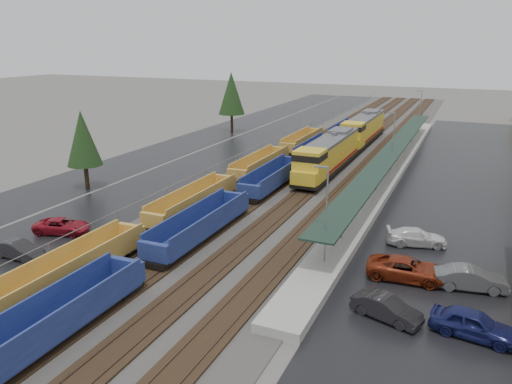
% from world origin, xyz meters
% --- Properties ---
extents(ballast_strip, '(20.00, 160.00, 0.08)m').
position_xyz_m(ballast_strip, '(0.00, 60.00, 0.04)').
color(ballast_strip, '#302D2B').
rests_on(ballast_strip, ground).
extents(trackbed, '(14.60, 160.00, 0.22)m').
position_xyz_m(trackbed, '(-0.00, 60.00, 0.16)').
color(trackbed, black).
rests_on(trackbed, ground).
extents(west_parking_lot, '(10.00, 160.00, 0.02)m').
position_xyz_m(west_parking_lot, '(-15.00, 60.00, 0.01)').
color(west_parking_lot, black).
rests_on(west_parking_lot, ground).
extents(west_road, '(9.00, 160.00, 0.02)m').
position_xyz_m(west_road, '(-25.00, 60.00, 0.01)').
color(west_road, black).
rests_on(west_road, ground).
extents(east_commuter_lot, '(16.00, 100.00, 0.02)m').
position_xyz_m(east_commuter_lot, '(19.00, 50.00, 0.01)').
color(east_commuter_lot, black).
rests_on(east_commuter_lot, ground).
extents(station_platform, '(3.00, 80.00, 8.00)m').
position_xyz_m(station_platform, '(9.50, 50.01, 0.73)').
color(station_platform, '#9E9B93').
rests_on(station_platform, ground).
extents(chainlink_fence, '(0.08, 160.04, 2.02)m').
position_xyz_m(chainlink_fence, '(-9.50, 58.44, 1.61)').
color(chainlink_fence, gray).
rests_on(chainlink_fence, ground).
extents(tree_west_near, '(3.96, 3.96, 9.00)m').
position_xyz_m(tree_west_near, '(-22.00, 30.00, 5.82)').
color(tree_west_near, '#332316').
rests_on(tree_west_near, ground).
extents(tree_west_far, '(4.84, 4.84, 11.00)m').
position_xyz_m(tree_west_far, '(-23.00, 70.00, 7.12)').
color(tree_west_far, '#332316').
rests_on(tree_west_far, ground).
extents(locomotive_lead, '(3.23, 21.28, 4.82)m').
position_xyz_m(locomotive_lead, '(2.00, 47.01, 2.55)').
color(locomotive_lead, black).
rests_on(locomotive_lead, ground).
extents(locomotive_trail, '(3.23, 21.28, 4.82)m').
position_xyz_m(locomotive_trail, '(2.00, 68.01, 2.55)').
color(locomotive_trail, black).
rests_on(locomotive_trail, ground).
extents(well_string_yellow, '(2.52, 81.81, 2.24)m').
position_xyz_m(well_string_yellow, '(-6.00, 27.25, 1.13)').
color(well_string_yellow, '#BF7E35').
rests_on(well_string_yellow, ground).
extents(well_string_blue, '(2.65, 99.14, 2.35)m').
position_xyz_m(well_string_blue, '(-2.00, 30.05, 1.17)').
color(well_string_blue, navy).
rests_on(well_string_blue, ground).
extents(parked_car_west_b, '(1.52, 4.30, 1.41)m').
position_xyz_m(parked_car_west_b, '(-13.14, 12.33, 0.71)').
color(parked_car_west_b, black).
rests_on(parked_car_west_b, ground).
extents(parked_car_west_c, '(3.58, 5.35, 1.36)m').
position_xyz_m(parked_car_west_c, '(-13.93, 17.76, 0.68)').
color(parked_car_west_c, maroon).
rests_on(parked_car_west_c, ground).
extents(parked_car_east_a, '(2.81, 4.63, 1.44)m').
position_xyz_m(parked_car_east_a, '(14.95, 14.87, 0.72)').
color(parked_car_east_a, black).
rests_on(parked_car_east_a, ground).
extents(parked_car_east_b, '(2.92, 5.82, 1.58)m').
position_xyz_m(parked_car_east_b, '(15.38, 20.89, 0.79)').
color(parked_car_east_b, maroon).
rests_on(parked_car_east_b, ground).
extents(parked_car_east_c, '(3.25, 5.27, 1.43)m').
position_xyz_m(parked_car_east_c, '(15.27, 27.63, 0.71)').
color(parked_car_east_c, silver).
rests_on(parked_car_east_c, ground).
extents(parked_car_east_d, '(2.64, 5.06, 1.64)m').
position_xyz_m(parked_car_east_d, '(19.88, 14.92, 0.82)').
color(parked_car_east_d, '#151A51').
rests_on(parked_car_east_d, ground).
extents(parked_car_east_e, '(2.51, 5.04, 1.59)m').
position_xyz_m(parked_car_east_e, '(19.61, 21.09, 0.79)').
color(parked_car_east_e, '#545759').
rests_on(parked_car_east_e, ground).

